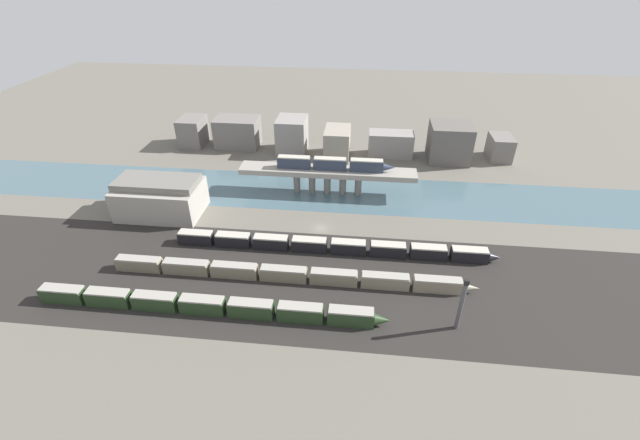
{
  "coord_description": "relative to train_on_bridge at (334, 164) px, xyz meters",
  "views": [
    {
      "loc": [
        11.18,
        -105.02,
        70.2
      ],
      "look_at": [
        0.0,
        -0.87,
        3.51
      ],
      "focal_mm": 24.0,
      "sensor_mm": 36.0,
      "label": 1
    }
  ],
  "objects": [
    {
      "name": "train_yard_far",
      "position": [
        2.77,
        -33.28,
        -8.91
      ],
      "size": [
        87.66,
        3.17,
        3.7
      ],
      "color": "black",
      "rests_on": "ground"
    },
    {
      "name": "signal_tower",
      "position": [
        31.71,
        -58.16,
        -4.08
      ],
      "size": [
        1.0,
        0.94,
        13.54
      ],
      "color": "#4C4C51",
      "rests_on": "ground"
    },
    {
      "name": "bridge",
      "position": [
        -2.02,
        0.0,
        -3.66
      ],
      "size": [
        58.38,
        7.56,
        8.78
      ],
      "color": "gray",
      "rests_on": "ground"
    },
    {
      "name": "ground_plane",
      "position": [
        -2.02,
        -22.25,
        -10.73
      ],
      "size": [
        400.0,
        400.0,
        0.0
      ],
      "primitive_type": "plane",
      "color": "#666056"
    },
    {
      "name": "train_yard_mid",
      "position": [
        -7.22,
        -46.2,
        -8.97
      ],
      "size": [
        91.11,
        2.89,
        3.59
      ],
      "color": "gray",
      "rests_on": "ground"
    },
    {
      "name": "warehouse_building",
      "position": [
        -52.16,
        -18.38,
        -5.2
      ],
      "size": [
        25.06,
        15.94,
        11.62
      ],
      "color": "#9E998E",
      "rests_on": "ground"
    },
    {
      "name": "river_water",
      "position": [
        -2.02,
        0.0,
        -10.73
      ],
      "size": [
        320.0,
        25.88,
        0.01
      ],
      "primitive_type": "cube",
      "color": "#47606B",
      "rests_on": "ground"
    },
    {
      "name": "train_yard_near",
      "position": [
        -23.68,
        -59.21,
        -8.78
      ],
      "size": [
        81.07,
        3.09,
        3.97
      ],
      "color": "#23381E",
      "rests_on": "ground"
    },
    {
      "name": "city_block_far_left",
      "position": [
        -61.81,
        36.32,
        -5.01
      ],
      "size": [
        9.48,
        12.92,
        11.45
      ],
      "primitive_type": "cube",
      "color": "slate",
      "rests_on": "ground"
    },
    {
      "name": "city_block_tall",
      "position": [
        42.22,
        31.86,
        -3.62
      ],
      "size": [
        15.44,
        14.38,
        14.23
      ],
      "primitive_type": "cube",
      "color": "#605B56",
      "rests_on": "ground"
    },
    {
      "name": "train_on_bridge",
      "position": [
        0.0,
        0.0,
        0.0
      ],
      "size": [
        38.38,
        2.87,
        3.98
      ],
      "color": "#2D384C",
      "rests_on": "bridge"
    },
    {
      "name": "city_block_left",
      "position": [
        -42.78,
        36.76,
        -4.77
      ],
      "size": [
        17.51,
        12.21,
        11.93
      ],
      "primitive_type": "cube",
      "color": "slate",
      "rests_on": "ground"
    },
    {
      "name": "railbed_yard",
      "position": [
        -2.02,
        -46.25,
        -10.73
      ],
      "size": [
        280.0,
        42.0,
        0.01
      ],
      "primitive_type": "cube",
      "color": "#282623",
      "rests_on": "ground"
    },
    {
      "name": "city_block_right",
      "position": [
        -0.97,
        30.54,
        -5.11
      ],
      "size": [
        9.74,
        14.87,
        11.24
      ],
      "primitive_type": "cube",
      "color": "gray",
      "rests_on": "ground"
    },
    {
      "name": "city_block_center",
      "position": [
        -19.46,
        33.74,
        -3.86
      ],
      "size": [
        11.54,
        13.44,
        13.74
      ],
      "primitive_type": "cube",
      "color": "gray",
      "rests_on": "ground"
    },
    {
      "name": "city_block_far_right",
      "position": [
        20.03,
        33.67,
        -5.96
      ],
      "size": [
        17.37,
        8.73,
        9.53
      ],
      "primitive_type": "cube",
      "color": "gray",
      "rests_on": "ground"
    },
    {
      "name": "city_block_low",
      "position": [
        62.36,
        35.05,
        -6.15
      ],
      "size": [
        8.14,
        11.96,
        9.17
      ],
      "primitive_type": "cube",
      "color": "slate",
      "rests_on": "ground"
    }
  ]
}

